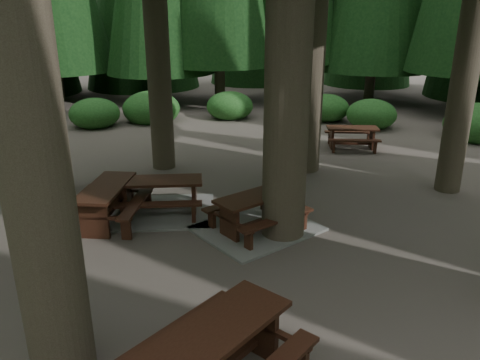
{
  "coord_description": "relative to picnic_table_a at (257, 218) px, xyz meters",
  "views": [
    {
      "loc": [
        -1.4,
        -8.0,
        4.21
      ],
      "look_at": [
        -0.01,
        0.51,
        1.1
      ],
      "focal_mm": 35.0,
      "sensor_mm": 36.0,
      "label": 1
    }
  ],
  "objects": [
    {
      "name": "ground",
      "position": [
        -0.34,
        -0.5,
        -0.26
      ],
      "size": [
        80.0,
        80.0,
        0.0
      ],
      "primitive_type": "plane",
      "color": "#504841",
      "rests_on": "ground"
    },
    {
      "name": "picnic_table_a",
      "position": [
        0.0,
        0.0,
        0.0
      ],
      "size": [
        2.89,
        2.74,
        0.77
      ],
      "rotation": [
        0.0,
        0.0,
        0.51
      ],
      "color": "gray",
      "rests_on": "ground"
    },
    {
      "name": "picnic_table_b",
      "position": [
        -3.03,
        0.88,
        0.28
      ],
      "size": [
        1.93,
        2.19,
        0.81
      ],
      "rotation": [
        0.0,
        0.0,
        1.33
      ],
      "color": "#33180F",
      "rests_on": "ground"
    },
    {
      "name": "picnic_table_c",
      "position": [
        -1.93,
        1.18,
        0.01
      ],
      "size": [
        2.48,
        2.11,
        0.79
      ],
      "rotation": [
        0.0,
        0.0,
        -0.09
      ],
      "color": "gray",
      "rests_on": "ground"
    },
    {
      "name": "picnic_table_d",
      "position": [
        4.23,
        5.49,
        0.21
      ],
      "size": [
        1.86,
        1.62,
        0.7
      ],
      "rotation": [
        0.0,
        0.0,
        -0.22
      ],
      "color": "#33180F",
      "rests_on": "ground"
    },
    {
      "name": "picnic_table_e",
      "position": [
        -1.3,
        -4.12,
        0.31
      ],
      "size": [
        2.52,
        2.49,
        0.85
      ],
      "rotation": [
        0.0,
        0.0,
        0.72
      ],
      "color": "#33180F",
      "rests_on": "ground"
    },
    {
      "name": "shrub_ring",
      "position": [
        0.36,
        0.25,
        0.14
      ],
      "size": [
        23.86,
        24.64,
        1.49
      ],
      "color": "#20521C",
      "rests_on": "ground"
    }
  ]
}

